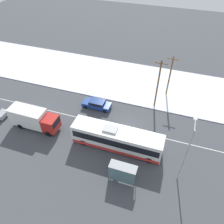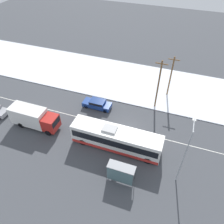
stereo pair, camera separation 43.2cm
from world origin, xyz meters
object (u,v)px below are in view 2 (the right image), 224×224
streetlamp (186,150)px  utility_pole_snowlot (171,76)px  bus_shelter (121,172)px  pedestrian_at_stop (116,165)px  utility_pole_roadside (158,84)px  sedan_car (97,104)px  box_truck (34,117)px  city_bus (116,139)px

streetlamp → utility_pole_snowlot: 16.28m
bus_shelter → streetlamp: bearing=23.3°
pedestrian_at_stop → utility_pole_roadside: size_ratio=0.20×
utility_pole_roadside → streetlamp: bearing=-67.3°
pedestrian_at_stop → utility_pole_roadside: (2.13, 13.43, 3.31)m
sedan_car → streetlamp: (13.74, -8.65, 4.39)m
utility_pole_snowlot → utility_pole_roadside: bearing=-109.6°
utility_pole_roadside → utility_pole_snowlot: size_ratio=1.15×
pedestrian_at_stop → bus_shelter: 1.65m
bus_shelter → streetlamp: streetlamp is taller
bus_shelter → utility_pole_snowlot: bearing=82.2°
box_truck → sedan_car: box_truck is taller
pedestrian_at_stop → streetlamp: size_ratio=0.20×
bus_shelter → utility_pole_snowlot: (2.53, 18.47, 2.13)m
box_truck → utility_pole_roadside: (15.69, 10.20, 2.65)m
pedestrian_at_stop → bus_shelter: size_ratio=0.54×
sedan_car → streetlamp: streetlamp is taller
box_truck → pedestrian_at_stop: box_truck is taller
city_bus → sedan_car: (-5.48, 6.69, -0.84)m
bus_shelter → utility_pole_roadside: bearing=85.5°
sedan_car → bus_shelter: bearing=123.8°
utility_pole_roadside → utility_pole_snowlot: utility_pole_roadside is taller
streetlamp → utility_pole_roadside: streetlamp is taller
pedestrian_at_stop → utility_pole_snowlot: size_ratio=0.24×
bus_shelter → utility_pole_roadside: size_ratio=0.38×
city_bus → utility_pole_snowlot: size_ratio=1.64×
bus_shelter → box_truck: bearing=163.2°
city_bus → utility_pole_snowlot: (4.63, 13.85, 2.20)m
box_truck → streetlamp: 21.06m
city_bus → streetlamp: (8.26, -1.96, 3.55)m
city_bus → streetlamp: streetlamp is taller
sedan_car → utility_pole_snowlot: 12.76m
box_truck → utility_pole_roadside: size_ratio=0.85×
city_bus → pedestrian_at_stop: (1.12, -3.45, -0.56)m
city_bus → pedestrian_at_stop: bearing=-72.0°
city_bus → box_truck: size_ratio=1.67×
box_truck → bus_shelter: 15.19m
bus_shelter → utility_pole_roadside: (1.16, 14.60, 2.68)m
city_bus → utility_pole_roadside: bearing=72.0°
utility_pole_snowlot → box_truck: bearing=-140.5°
streetlamp → sedan_car: bearing=147.8°
city_bus → bus_shelter: bearing=-65.6°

